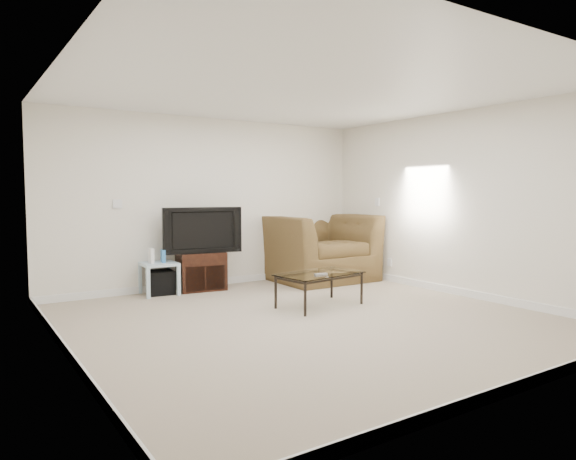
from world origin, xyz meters
TOP-DOWN VIEW (x-y plane):
  - floor at (0.00, 0.00)m, footprint 5.00×5.00m
  - ceiling at (0.00, 0.00)m, footprint 5.00×5.00m
  - wall_back at (0.00, 2.50)m, footprint 5.00×0.02m
  - wall_left at (-2.50, 0.00)m, footprint 0.02×5.00m
  - wall_right at (2.50, 0.00)m, footprint 0.02×5.00m
  - plate_back at (-1.40, 2.49)m, footprint 0.12×0.02m
  - plate_right_switch at (2.49, 1.60)m, footprint 0.02×0.09m
  - plate_right_outlet at (2.49, 1.30)m, footprint 0.02×0.08m
  - tv_stand at (-0.30, 2.28)m, footprint 0.71×0.53m
  - dvd_player at (-0.30, 2.24)m, footprint 0.39×0.30m
  - television at (-0.30, 2.25)m, footprint 1.07×0.38m
  - side_table at (-0.91, 2.28)m, footprint 0.48×0.48m
  - subwoofer at (-0.89, 2.30)m, footprint 0.37×0.37m
  - game_console at (-1.03, 2.27)m, footprint 0.05×0.15m
  - game_case at (-0.86, 2.26)m, footprint 0.06×0.13m
  - recliner at (1.65, 2.05)m, footprint 1.61×1.06m
  - coffee_table at (0.49, 0.48)m, footprint 1.12×0.73m
  - remote at (0.42, 0.36)m, footprint 0.17×0.07m

SIDE VIEW (x-z plane):
  - floor at x=0.00m, z-range 0.00..0.00m
  - subwoofer at x=-0.89m, z-range -0.01..0.32m
  - coffee_table at x=0.49m, z-range 0.00..0.41m
  - side_table at x=-0.91m, z-range 0.00..0.44m
  - tv_stand at x=-0.30m, z-range 0.00..0.55m
  - plate_right_outlet at x=2.49m, z-range 0.24..0.36m
  - remote at x=0.42m, z-range 0.41..0.43m
  - dvd_player at x=-0.30m, z-range 0.43..0.48m
  - game_case at x=-0.86m, z-range 0.44..0.62m
  - game_console at x=-1.03m, z-range 0.44..0.65m
  - recliner at x=1.65m, z-range 0.00..1.40m
  - television at x=-0.30m, z-range 0.55..1.20m
  - wall_back at x=0.00m, z-range 0.00..2.50m
  - wall_left at x=-2.50m, z-range 0.00..2.50m
  - wall_right at x=2.50m, z-range 0.00..2.50m
  - plate_back at x=-1.40m, z-range 1.19..1.31m
  - plate_right_switch at x=2.49m, z-range 1.19..1.31m
  - ceiling at x=0.00m, z-range 2.50..2.50m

